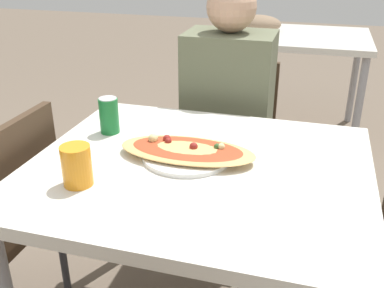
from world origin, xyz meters
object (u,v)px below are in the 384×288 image
chair_far_seated (231,140)px  chair_side_left (1,213)px  person_seated (228,102)px  soda_can (109,115)px  dining_table (198,188)px  pizza_main (187,151)px  drink_glass (77,166)px

chair_far_seated → chair_side_left: 1.05m
person_seated → soda_can: (-0.31, -0.50, 0.09)m
person_seated → dining_table: bearing=94.2°
dining_table → soda_can: 0.42m
chair_side_left → soda_can: 0.51m
chair_side_left → pizza_main: (0.65, 0.10, 0.28)m
drink_glass → chair_far_seated: bearing=76.1°
chair_far_seated → soda_can: (-0.31, -0.61, 0.32)m
dining_table → drink_glass: bearing=-144.8°
chair_far_seated → person_seated: person_seated is taller
dining_table → chair_far_seated: chair_far_seated is taller
chair_far_seated → person_seated: size_ratio=0.69×
chair_far_seated → soda_can: size_ratio=6.67×
dining_table → chair_side_left: size_ratio=1.21×
chair_side_left → person_seated: (0.65, 0.72, 0.23)m
chair_far_seated → chair_side_left: same height
person_seated → pizza_main: 0.61m
soda_can → chair_far_seated: bearing=62.8°
chair_far_seated → chair_side_left: bearing=51.8°
dining_table → drink_glass: size_ratio=8.82×
chair_far_seated → soda_can: 0.76m
chair_far_seated → person_seated: bearing=90.0°
person_seated → drink_glass: (-0.24, -0.85, 0.09)m
dining_table → soda_can: bearing=157.1°
chair_side_left → drink_glass: drink_glass is taller
soda_can → drink_glass: 0.36m
soda_can → drink_glass: (0.07, -0.35, -0.01)m
person_seated → pizza_main: (-0.00, -0.61, 0.05)m
pizza_main → drink_glass: size_ratio=3.72×
pizza_main → person_seated: bearing=90.0°
chair_side_left → pizza_main: 0.71m
pizza_main → soda_can: size_ratio=3.41×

